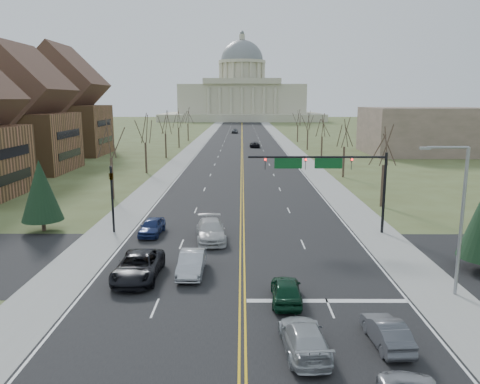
{
  "coord_description": "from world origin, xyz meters",
  "views": [
    {
      "loc": [
        -0.03,
        -26.86,
        11.69
      ],
      "look_at": [
        -0.21,
        17.05,
        3.0
      ],
      "focal_mm": 35.0,
      "sensor_mm": 36.0,
      "label": 1
    }
  ],
  "objects_px": {
    "signal_left": "(112,192)",
    "car_far_sb": "(235,131)",
    "car_nb_inner_second": "(304,338)",
    "car_sb_outer_lead": "(138,266)",
    "car_sb_outer_second": "(152,226)",
    "car_nb_outer_lead": "(387,332)",
    "car_far_nb": "(255,144)",
    "street_light": "(458,211)",
    "signal_mast": "(328,169)",
    "car_sb_inner_second": "(211,231)",
    "car_sb_inner_lead": "(192,263)",
    "car_nb_inner_lead": "(286,290)"
  },
  "relations": [
    {
      "from": "signal_mast",
      "to": "car_nb_outer_lead",
      "type": "height_order",
      "value": "signal_mast"
    },
    {
      "from": "car_nb_inner_lead",
      "to": "car_sb_outer_lead",
      "type": "height_order",
      "value": "car_sb_outer_lead"
    },
    {
      "from": "signal_mast",
      "to": "car_nb_inner_second",
      "type": "height_order",
      "value": "signal_mast"
    },
    {
      "from": "signal_left",
      "to": "car_far_nb",
      "type": "relative_size",
      "value": 1.19
    },
    {
      "from": "car_nb_inner_second",
      "to": "signal_left",
      "type": "bearing_deg",
      "value": -58.29
    },
    {
      "from": "car_sb_outer_second",
      "to": "car_far_nb",
      "type": "height_order",
      "value": "car_sb_outer_second"
    },
    {
      "from": "car_nb_inner_lead",
      "to": "car_sb_inner_second",
      "type": "height_order",
      "value": "car_sb_inner_second"
    },
    {
      "from": "signal_mast",
      "to": "street_light",
      "type": "height_order",
      "value": "street_light"
    },
    {
      "from": "signal_mast",
      "to": "car_nb_inner_lead",
      "type": "bearing_deg",
      "value": -108.42
    },
    {
      "from": "signal_left",
      "to": "car_sb_inner_lead",
      "type": "distance_m",
      "value": 13.3
    },
    {
      "from": "car_nb_outer_lead",
      "to": "car_far_sb",
      "type": "distance_m",
      "value": 145.56
    },
    {
      "from": "car_sb_outer_lead",
      "to": "car_sb_inner_second",
      "type": "distance_m",
      "value": 9.61
    },
    {
      "from": "street_light",
      "to": "car_far_nb",
      "type": "distance_m",
      "value": 90.4
    },
    {
      "from": "signal_left",
      "to": "car_nb_inner_second",
      "type": "relative_size",
      "value": 1.24
    },
    {
      "from": "car_nb_outer_lead",
      "to": "car_far_nb",
      "type": "relative_size",
      "value": 0.8
    },
    {
      "from": "car_sb_outer_lead",
      "to": "car_far_sb",
      "type": "distance_m",
      "value": 136.8
    },
    {
      "from": "signal_mast",
      "to": "signal_left",
      "type": "height_order",
      "value": "signal_mast"
    },
    {
      "from": "car_sb_inner_second",
      "to": "car_far_sb",
      "type": "distance_m",
      "value": 128.11
    },
    {
      "from": "car_nb_outer_lead",
      "to": "car_sb_outer_lead",
      "type": "bearing_deg",
      "value": -35.64
    },
    {
      "from": "car_nb_outer_lead",
      "to": "car_sb_inner_second",
      "type": "distance_m",
      "value": 19.66
    },
    {
      "from": "street_light",
      "to": "car_sb_inner_lead",
      "type": "distance_m",
      "value": 17.1
    },
    {
      "from": "car_sb_inner_lead",
      "to": "car_far_sb",
      "type": "distance_m",
      "value": 135.92
    },
    {
      "from": "signal_left",
      "to": "car_far_sb",
      "type": "xyz_separation_m",
      "value": [
        8.96,
        125.75,
        -2.88
      ]
    },
    {
      "from": "signal_mast",
      "to": "car_nb_inner_second",
      "type": "xyz_separation_m",
      "value": [
        -4.55,
        -20.17,
        -5.05
      ]
    },
    {
      "from": "car_nb_outer_lead",
      "to": "car_far_sb",
      "type": "bearing_deg",
      "value": -90.35
    },
    {
      "from": "car_nb_outer_lead",
      "to": "car_sb_outer_lead",
      "type": "height_order",
      "value": "car_sb_outer_lead"
    },
    {
      "from": "signal_left",
      "to": "car_sb_outer_lead",
      "type": "relative_size",
      "value": 1.01
    },
    {
      "from": "car_sb_inner_second",
      "to": "car_far_sb",
      "type": "xyz_separation_m",
      "value": [
        0.11,
        128.11,
        -0.01
      ]
    },
    {
      "from": "signal_mast",
      "to": "street_light",
      "type": "relative_size",
      "value": 1.34
    },
    {
      "from": "car_nb_inner_second",
      "to": "car_sb_outer_lead",
      "type": "height_order",
      "value": "car_sb_outer_lead"
    },
    {
      "from": "signal_left",
      "to": "car_sb_inner_second",
      "type": "relative_size",
      "value": 1.04
    },
    {
      "from": "signal_mast",
      "to": "signal_left",
      "type": "xyz_separation_m",
      "value": [
        -18.95,
        0.0,
        -2.05
      ]
    },
    {
      "from": "car_sb_inner_second",
      "to": "car_nb_outer_lead",
      "type": "bearing_deg",
      "value": -67.09
    },
    {
      "from": "car_nb_inner_lead",
      "to": "car_sb_inner_second",
      "type": "xyz_separation_m",
      "value": [
        -5.23,
        12.26,
        0.1
      ]
    },
    {
      "from": "car_nb_inner_second",
      "to": "car_sb_outer_second",
      "type": "height_order",
      "value": "car_sb_outer_second"
    },
    {
      "from": "car_sb_inner_lead",
      "to": "car_sb_outer_second",
      "type": "bearing_deg",
      "value": 116.2
    },
    {
      "from": "signal_left",
      "to": "car_sb_inner_lead",
      "type": "height_order",
      "value": "signal_left"
    },
    {
      "from": "car_nb_outer_lead",
      "to": "car_far_nb",
      "type": "xyz_separation_m",
      "value": [
        -3.84,
        95.77,
        0.04
      ]
    },
    {
      "from": "car_nb_outer_lead",
      "to": "street_light",
      "type": "bearing_deg",
      "value": -137.96
    },
    {
      "from": "signal_mast",
      "to": "car_sb_inner_second",
      "type": "bearing_deg",
      "value": -166.87
    },
    {
      "from": "signal_left",
      "to": "car_sb_inner_second",
      "type": "distance_m",
      "value": 9.6
    },
    {
      "from": "signal_mast",
      "to": "car_sb_outer_lead",
      "type": "distance_m",
      "value": 18.72
    },
    {
      "from": "street_light",
      "to": "car_sb_outer_second",
      "type": "relative_size",
      "value": 2.1
    },
    {
      "from": "signal_mast",
      "to": "street_light",
      "type": "bearing_deg",
      "value": -68.59
    },
    {
      "from": "car_sb_inner_second",
      "to": "car_sb_outer_second",
      "type": "relative_size",
      "value": 1.34
    },
    {
      "from": "signal_left",
      "to": "car_nb_inner_lead",
      "type": "relative_size",
      "value": 1.39
    },
    {
      "from": "car_sb_inner_second",
      "to": "car_far_sb",
      "type": "height_order",
      "value": "car_sb_inner_second"
    },
    {
      "from": "car_sb_outer_lead",
      "to": "car_sb_outer_second",
      "type": "height_order",
      "value": "car_sb_outer_lead"
    },
    {
      "from": "car_sb_outer_lead",
      "to": "car_far_nb",
      "type": "relative_size",
      "value": 1.18
    },
    {
      "from": "car_sb_outer_lead",
      "to": "car_far_sb",
      "type": "xyz_separation_m",
      "value": [
        4.36,
        136.73,
        -0.0
      ]
    }
  ]
}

